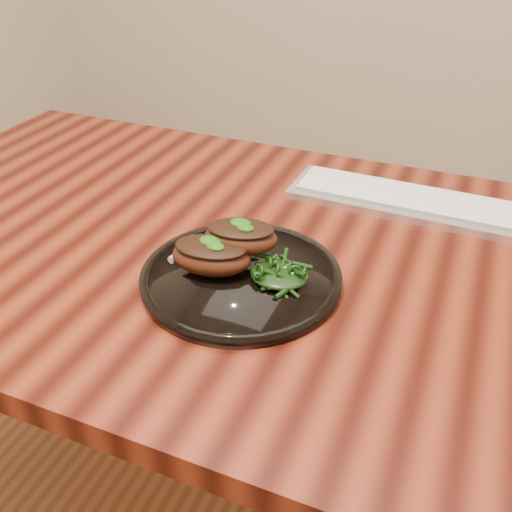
{
  "coord_description": "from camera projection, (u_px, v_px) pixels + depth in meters",
  "views": [
    {
      "loc": [
        0.23,
        -0.71,
        1.23
      ],
      "look_at": [
        -0.03,
        -0.07,
        0.78
      ],
      "focal_mm": 40.0,
      "sensor_mm": 36.0,
      "label": 1
    }
  ],
  "objects": [
    {
      "name": "desk",
      "position": [
        291.0,
        296.0,
        0.93
      ],
      "size": [
        1.6,
        0.8,
        0.75
      ],
      "color": "black",
      "rests_on": "ground"
    },
    {
      "name": "plate",
      "position": [
        241.0,
        277.0,
        0.82
      ],
      "size": [
        0.29,
        0.29,
        0.02
      ],
      "color": "black",
      "rests_on": "desk"
    },
    {
      "name": "lamb_chop_front",
      "position": [
        211.0,
        255.0,
        0.81
      ],
      "size": [
        0.13,
        0.09,
        0.05
      ],
      "color": "#441A0D",
      "rests_on": "plate"
    },
    {
      "name": "lamb_chop_back",
      "position": [
        240.0,
        236.0,
        0.82
      ],
      "size": [
        0.12,
        0.09,
        0.05
      ],
      "color": "#441A0D",
      "rests_on": "plate"
    },
    {
      "name": "herb_smear",
      "position": [
        236.0,
        245.0,
        0.88
      ],
      "size": [
        0.08,
        0.05,
        0.01
      ],
      "primitive_type": "ellipsoid",
      "color": "#114A07",
      "rests_on": "plate"
    },
    {
      "name": "greens_heap",
      "position": [
        280.0,
        271.0,
        0.8
      ],
      "size": [
        0.08,
        0.08,
        0.03
      ],
      "color": "black",
      "rests_on": "plate"
    },
    {
      "name": "keyboard",
      "position": [
        410.0,
        201.0,
        1.02
      ],
      "size": [
        0.43,
        0.14,
        0.02
      ],
      "color": "silver",
      "rests_on": "desk"
    }
  ]
}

